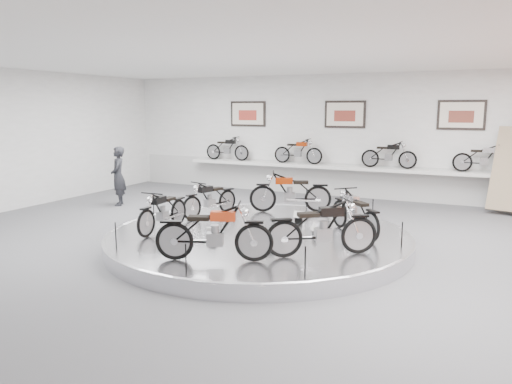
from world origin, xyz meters
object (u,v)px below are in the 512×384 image
at_px(bike_b, 290,192).
at_px(bike_f, 322,228).
at_px(bike_a, 355,212).
at_px(visitor, 118,176).
at_px(bike_c, 210,198).
at_px(shelf, 341,167).
at_px(bike_d, 163,211).
at_px(bike_e, 214,232).
at_px(display_platform, 258,239).

height_order(bike_b, bike_f, bike_b).
height_order(bike_a, bike_f, bike_f).
bearing_deg(visitor, bike_c, 35.63).
distance_m(bike_c, visitor, 4.21).
xyz_separation_m(shelf, bike_f, (1.74, -7.47, -0.19)).
bearing_deg(bike_f, bike_c, 114.63).
bearing_deg(bike_a, bike_b, 8.13).
relative_size(bike_a, bike_d, 1.04).
distance_m(shelf, bike_a, 6.02).
bearing_deg(bike_b, bike_d, 36.47).
bearing_deg(bike_f, bike_e, 179.07).
relative_size(bike_b, bike_c, 1.18).
distance_m(display_platform, bike_f, 2.15).
distance_m(bike_d, bike_e, 2.47).
bearing_deg(shelf, bike_f, -76.88).
height_order(bike_b, bike_c, bike_b).
relative_size(display_platform, visitor, 3.61).
bearing_deg(bike_d, bike_a, 109.71).
relative_size(bike_e, visitor, 0.98).
height_order(display_platform, bike_e, bike_e).
relative_size(bike_b, bike_f, 1.01).
distance_m(shelf, bike_d, 7.42).
height_order(display_platform, bike_f, bike_f).
distance_m(bike_a, bike_b, 2.55).
xyz_separation_m(bike_b, bike_e, (0.30, -4.38, -0.01)).
bearing_deg(bike_f, display_platform, 113.16).
xyz_separation_m(bike_c, bike_e, (1.89, -3.10, 0.07)).
bearing_deg(bike_a, display_platform, 65.48).
bearing_deg(display_platform, bike_a, 20.03).
xyz_separation_m(bike_d, bike_f, (3.63, -0.30, 0.07)).
bearing_deg(bike_c, bike_e, 47.57).
height_order(bike_c, bike_d, bike_d).
bearing_deg(bike_c, display_platform, 77.52).
height_order(bike_d, bike_e, bike_e).
bearing_deg(bike_e, bike_d, 124.44).
bearing_deg(bike_a, bike_d, 66.58).
height_order(bike_b, visitor, visitor).
xyz_separation_m(display_platform, bike_c, (-1.73, 0.95, 0.59)).
relative_size(bike_a, bike_e, 0.91).
relative_size(shelf, bike_c, 7.39).
xyz_separation_m(bike_a, bike_c, (-3.62, 0.26, -0.03)).
xyz_separation_m(shelf, bike_a, (1.88, -5.71, -0.23)).
xyz_separation_m(display_platform, bike_a, (1.88, 0.69, 0.62)).
bearing_deg(visitor, bike_b, 53.75).
distance_m(bike_a, bike_d, 4.04).
bearing_deg(bike_e, bike_c, 99.88).
distance_m(display_platform, bike_c, 2.06).
distance_m(bike_d, visitor, 4.91).
bearing_deg(bike_f, bike_b, 84.48).
distance_m(bike_e, bike_f, 1.92).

